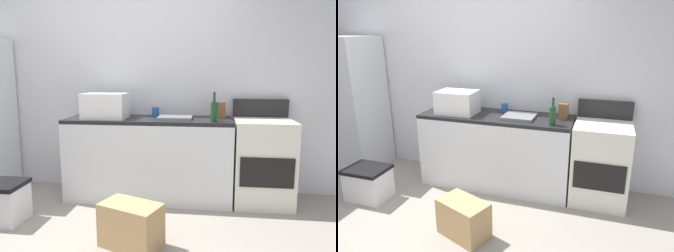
% 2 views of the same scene
% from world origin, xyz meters
% --- Properties ---
extents(ground_plane, '(6.00, 6.00, 0.00)m').
position_xyz_m(ground_plane, '(0.00, 0.00, 0.00)').
color(ground_plane, gray).
extents(wall_back, '(5.00, 0.10, 2.60)m').
position_xyz_m(wall_back, '(0.00, 1.55, 1.30)').
color(wall_back, silver).
rests_on(wall_back, ground_plane).
extents(kitchen_counter, '(1.80, 0.60, 0.90)m').
position_xyz_m(kitchen_counter, '(0.30, 1.20, 0.45)').
color(kitchen_counter, silver).
rests_on(kitchen_counter, ground_plane).
extents(stove_oven, '(0.60, 0.61, 1.10)m').
position_xyz_m(stove_oven, '(1.52, 1.21, 0.47)').
color(stove_oven, silver).
rests_on(stove_oven, ground_plane).
extents(microwave, '(0.46, 0.34, 0.27)m').
position_xyz_m(microwave, '(-0.17, 1.14, 1.04)').
color(microwave, white).
rests_on(microwave, kitchen_counter).
extents(sink_basin, '(0.36, 0.32, 0.03)m').
position_xyz_m(sink_basin, '(0.59, 1.17, 0.92)').
color(sink_basin, slate).
rests_on(sink_basin, kitchen_counter).
extents(wine_bottle, '(0.07, 0.07, 0.30)m').
position_xyz_m(wine_bottle, '(1.00, 1.00, 1.01)').
color(wine_bottle, '#193F1E').
rests_on(wine_bottle, kitchen_counter).
extents(coffee_mug, '(0.08, 0.08, 0.10)m').
position_xyz_m(coffee_mug, '(0.34, 1.39, 0.95)').
color(coffee_mug, '#2659A5').
rests_on(coffee_mug, kitchen_counter).
extents(knife_block, '(0.10, 0.10, 0.18)m').
position_xyz_m(knife_block, '(1.07, 1.27, 0.99)').
color(knife_block, brown).
rests_on(knife_block, kitchen_counter).
extents(cardboard_box_large, '(0.54, 0.44, 0.36)m').
position_xyz_m(cardboard_box_large, '(0.34, 0.13, 0.18)').
color(cardboard_box_large, tan).
rests_on(cardboard_box_large, ground_plane).
extents(storage_bin, '(0.46, 0.36, 0.38)m').
position_xyz_m(storage_bin, '(-0.99, 0.42, 0.19)').
color(storage_bin, silver).
rests_on(storage_bin, ground_plane).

